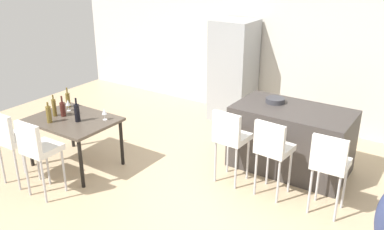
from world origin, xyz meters
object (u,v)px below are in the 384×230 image
Objects in this scene: dining_table at (73,123)px; fruit_bowl at (275,100)px; refrigerator at (233,71)px; dining_chair_far at (37,147)px; wine_bottle_left at (63,109)px; dining_chair_near at (11,137)px; wine_bottle_right at (77,113)px; wine_bottle_far at (68,100)px; wine_bottle_middle at (49,114)px; bar_chair_middle at (273,147)px; wine_glass_corner at (104,111)px; wine_bottle_end at (54,107)px; kitchen_island at (291,139)px; bar_chair_left at (230,136)px; bar_chair_right at (330,162)px; wine_glass_near at (68,103)px.

fruit_bowl reaches higher than dining_table.
dining_chair_far is at bearing -100.92° from refrigerator.
wine_bottle_left is at bearing 119.90° from dining_chair_far.
dining_chair_near is at bearing -108.38° from dining_table.
dining_chair_near is 0.54m from dining_chair_far.
wine_bottle_far is at bearing 150.42° from wine_bottle_right.
wine_bottle_middle is (-0.16, -0.27, 0.19)m from dining_table.
wine_bottle_far is at bearing -170.39° from bar_chair_middle.
bar_chair_middle is 6.03× the size of wine_glass_corner.
dining_table is 0.65× the size of refrigerator.
wine_bottle_end is at bearing -145.10° from fruit_bowl.
wine_bottle_far is 2.99m from refrigerator.
wine_bottle_right is (-2.49, -1.69, 0.41)m from kitchen_island.
bar_chair_left is 2.56m from wine_bottle_end.
bar_chair_right and dining_chair_near have the same top height.
wine_bottle_left is 0.27m from wine_bottle_middle.
wine_bottle_far is (-2.52, -0.53, 0.16)m from bar_chair_left.
wine_bottle_end is (-0.44, -0.04, -0.00)m from wine_bottle_right.
dining_chair_far is 3.52× the size of wine_bottle_middle.
bar_chair_left is 3.52× the size of wine_bottle_middle.
bar_chair_left and dining_chair_near have the same top height.
bar_chair_left reaches higher than dining_table.
wine_glass_corner is at bearing 29.17° from dining_table.
wine_bottle_left is at bearing 84.55° from dining_chair_near.
dining_chair_near is 3.04× the size of wine_bottle_right.
wine_bottle_end reaches higher than wine_glass_corner.
fruit_bowl is at bearing 163.87° from kitchen_island.
refrigerator is (-1.11, 2.11, 0.22)m from bar_chair_left.
wine_bottle_left reaches higher than dining_table.
wine_bottle_far is (-0.70, 1.10, 0.16)m from dining_chair_far.
wine_bottle_middle is at bearing -163.01° from bar_chair_right.
bar_chair_right is at bearing 23.90° from dining_chair_near.
kitchen_island is 5.42× the size of wine_bottle_middle.
wine_glass_near is at bearing 91.55° from dining_chair_near.
dining_table is 4.39× the size of fruit_bowl.
dining_table is 2.92m from fruit_bowl.
kitchen_island is 3.43m from wine_bottle_end.
wine_bottle_right is 0.33m from wine_bottle_left.
bar_chair_middle is 3.17m from wine_bottle_far.
wine_glass_corner is at bearing 82.58° from dining_chair_far.
wine_glass_corner is 0.64× the size of fruit_bowl.
wine_bottle_left is at bearing -112.01° from refrigerator.
fruit_bowl reaches higher than wine_glass_near.
wine_bottle_right reaches higher than wine_bottle_end.
bar_chair_middle is 3.52× the size of wine_bottle_middle.
bar_chair_middle is 3.07m from wine_glass_near.
bar_chair_middle and dining_chair_far have the same top height.
bar_chair_right is (0.71, -0.00, 0.00)m from bar_chair_middle.
wine_bottle_right is at bearing -4.36° from wine_bottle_left.
dining_chair_near is 6.03× the size of wine_glass_corner.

